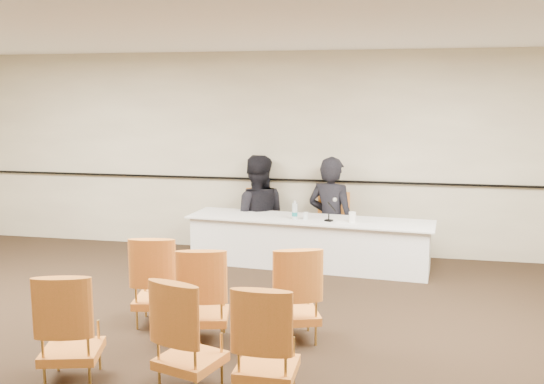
{
  "coord_description": "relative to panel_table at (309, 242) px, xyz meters",
  "views": [
    {
      "loc": [
        1.7,
        -4.91,
        2.37
      ],
      "look_at": [
        0.15,
        2.6,
        1.13
      ],
      "focal_mm": 40.0,
      "sensor_mm": 36.0,
      "label": 1
    }
  ],
  "objects": [
    {
      "name": "papers",
      "position": [
        0.55,
        -0.15,
        0.34
      ],
      "size": [
        0.34,
        0.28,
        0.0
      ],
      "primitive_type": "cube",
      "rotation": [
        0.0,
        0.0,
        -0.22
      ],
      "color": "white",
      "rests_on": "panel_table"
    },
    {
      "name": "floor",
      "position": [
        -0.54,
        -3.2,
        -0.34
      ],
      "size": [
        10.0,
        10.0,
        0.0
      ],
      "primitive_type": "plane",
      "color": "black",
      "rests_on": "ground"
    },
    {
      "name": "ceiling",
      "position": [
        -0.54,
        -3.2,
        2.66
      ],
      "size": [
        10.0,
        10.0,
        0.0
      ],
      "primitive_type": "plane",
      "rotation": [
        3.14,
        0.0,
        0.0
      ],
      "color": "white",
      "rests_on": "ground"
    },
    {
      "name": "microphone",
      "position": [
        0.29,
        -0.12,
        0.49
      ],
      "size": [
        0.19,
        0.24,
        0.31
      ],
      "primitive_type": null,
      "rotation": [
        0.0,
        0.0,
        -0.39
      ],
      "color": "black",
      "rests_on": "panel_table"
    },
    {
      "name": "aud_chair_back_mid",
      "position": [
        -0.42,
        -3.73,
        0.14
      ],
      "size": [
        0.63,
        0.63,
        0.95
      ],
      "primitive_type": null,
      "rotation": [
        0.0,
        0.0,
        -0.31
      ],
      "color": "#BF7422",
      "rests_on": "ground"
    },
    {
      "name": "aud_chair_front_left",
      "position": [
        -1.23,
        -2.43,
        0.14
      ],
      "size": [
        0.57,
        0.57,
        0.95
      ],
      "primitive_type": null,
      "rotation": [
        0.0,
        0.0,
        0.16
      ],
      "color": "#BF7422",
      "rests_on": "ground"
    },
    {
      "name": "aud_chair_front_right",
      "position": [
        0.23,
        -2.56,
        0.14
      ],
      "size": [
        0.64,
        0.64,
        0.95
      ],
      "primitive_type": null,
      "rotation": [
        0.0,
        0.0,
        0.34
      ],
      "color": "#BF7422",
      "rests_on": "ground"
    },
    {
      "name": "wall_back",
      "position": [
        -0.54,
        0.8,
        1.16
      ],
      "size": [
        10.0,
        0.04,
        3.0
      ],
      "primitive_type": "cube",
      "color": "#B5A98E",
      "rests_on": "ground"
    },
    {
      "name": "panelist_main",
      "position": [
        0.25,
        0.5,
        0.18
      ],
      "size": [
        0.82,
        0.67,
        1.95
      ],
      "primitive_type": "imported",
      "rotation": [
        0.0,
        0.0,
        2.82
      ],
      "color": "black",
      "rests_on": "ground"
    },
    {
      "name": "aud_chair_front_mid",
      "position": [
        -0.62,
        -2.76,
        0.14
      ],
      "size": [
        0.6,
        0.6,
        0.95
      ],
      "primitive_type": null,
      "rotation": [
        0.0,
        0.0,
        0.22
      ],
      "color": "#BF7422",
      "rests_on": "ground"
    },
    {
      "name": "panelist_main_chair",
      "position": [
        0.25,
        0.5,
        0.14
      ],
      "size": [
        0.54,
        0.54,
        0.95
      ],
      "primitive_type": null,
      "rotation": [
        0.0,
        0.0,
        -0.09
      ],
      "color": "#BF7422",
      "rests_on": "ground"
    },
    {
      "name": "aud_chair_back_right",
      "position": [
        0.21,
        -3.74,
        0.14
      ],
      "size": [
        0.5,
        0.5,
        0.95
      ],
      "primitive_type": null,
      "rotation": [
        0.0,
        0.0,
        -0.0
      ],
      "color": "#BF7422",
      "rests_on": "ground"
    },
    {
      "name": "coffee_cup",
      "position": [
        0.6,
        -0.15,
        0.41
      ],
      "size": [
        0.1,
        0.1,
        0.14
      ],
      "primitive_type": "cylinder",
      "rotation": [
        0.0,
        0.0,
        -0.03
      ],
      "color": "white",
      "rests_on": "panel_table"
    },
    {
      "name": "panelist_second_chair",
      "position": [
        -0.89,
        0.6,
        0.14
      ],
      "size": [
        0.54,
        0.54,
        0.95
      ],
      "primitive_type": null,
      "rotation": [
        0.0,
        0.0,
        -0.09
      ],
      "color": "#BF7422",
      "rests_on": "ground"
    },
    {
      "name": "aud_chair_back_left",
      "position": [
        -1.45,
        -3.77,
        0.14
      ],
      "size": [
        0.61,
        0.61,
        0.95
      ],
      "primitive_type": null,
      "rotation": [
        0.0,
        0.0,
        0.26
      ],
      "color": "#BF7422",
      "rests_on": "ground"
    },
    {
      "name": "panelist_second",
      "position": [
        -0.89,
        0.6,
        0.17
      ],
      "size": [
        1.07,
        0.9,
        1.94
      ],
      "primitive_type": "imported",
      "rotation": [
        0.0,
        0.0,
        3.33
      ],
      "color": "black",
      "rests_on": "ground"
    },
    {
      "name": "drinking_glass",
      "position": [
        -0.04,
        -0.06,
        0.39
      ],
      "size": [
        0.07,
        0.07,
        0.1
      ],
      "primitive_type": "cylinder",
      "rotation": [
        0.0,
        0.0,
        0.1
      ],
      "color": "silver",
      "rests_on": "panel_table"
    },
    {
      "name": "water_bottle",
      "position": [
        -0.18,
        -0.09,
        0.47
      ],
      "size": [
        0.1,
        0.1,
        0.26
      ],
      "primitive_type": null,
      "rotation": [
        0.0,
        0.0,
        0.3
      ],
      "color": "teal",
      "rests_on": "panel_table"
    },
    {
      "name": "panel_table",
      "position": [
        0.0,
        0.0,
        0.0
      ],
      "size": [
        3.44,
        1.09,
        0.68
      ],
      "primitive_type": null,
      "rotation": [
        0.0,
        0.0,
        -0.09
      ],
      "color": "silver",
      "rests_on": "ground"
    },
    {
      "name": "wall_rail",
      "position": [
        -0.54,
        0.76,
        0.76
      ],
      "size": [
        9.8,
        0.04,
        0.03
      ],
      "primitive_type": "cube",
      "color": "black",
      "rests_on": "wall_back"
    }
  ]
}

